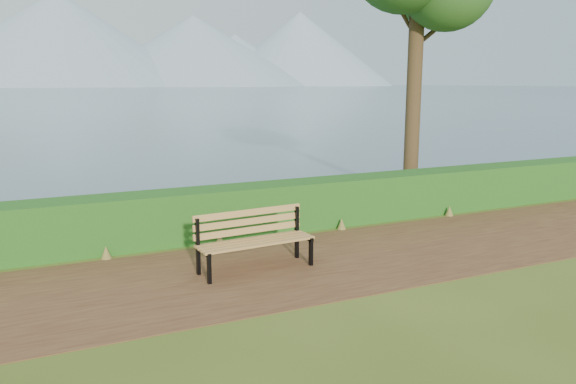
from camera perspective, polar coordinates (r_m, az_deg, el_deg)
name	(u,v)px	position (r m, az deg, el deg)	size (l,w,h in m)	color
ground	(321,268)	(9.52, 3.33, -7.76)	(140.00, 140.00, 0.00)	#435117
path	(312,263)	(9.77, 2.50, -7.22)	(40.00, 3.40, 0.01)	#522B1C
hedge	(262,208)	(11.66, -2.68, -1.67)	(32.00, 0.85, 1.00)	#1A4E16
water	(35,89)	(267.98, -24.32, 9.50)	(700.00, 510.00, 0.00)	slate
mountains	(11,43)	(414.74, -26.28, 13.42)	(585.00, 190.00, 70.00)	#829CAE
bench	(253,236)	(9.36, -3.56, -4.47)	(2.00, 0.72, 0.99)	black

